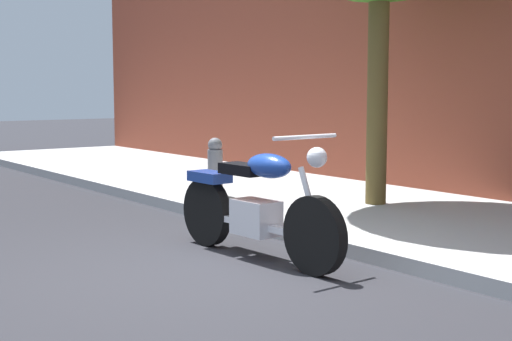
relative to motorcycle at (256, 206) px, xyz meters
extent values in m
plane|color=#28282D|center=(0.30, -0.63, -0.49)|extent=(60.00, 60.00, 0.00)
cube|color=#A9A9A9|center=(0.30, 2.37, -0.42)|extent=(23.27, 3.37, 0.14)
cylinder|color=black|center=(0.77, 0.03, -0.15)|extent=(0.68, 0.14, 0.67)
cylinder|color=black|center=(-0.76, -0.04, -0.15)|extent=(0.68, 0.14, 0.67)
cube|color=silver|center=(0.00, 0.00, -0.10)|extent=(0.45, 0.30, 0.32)
cube|color=silver|center=(0.00, 0.00, -0.17)|extent=(1.38, 0.15, 0.06)
ellipsoid|color=navy|center=(0.18, 0.00, 0.38)|extent=(0.53, 0.29, 0.22)
cube|color=black|center=(-0.18, -0.01, 0.32)|extent=(0.49, 0.26, 0.10)
cube|color=navy|center=(-0.71, -0.04, 0.20)|extent=(0.45, 0.26, 0.10)
cylinder|color=silver|center=(0.71, 0.03, 0.13)|extent=(0.27, 0.06, 0.58)
cylinder|color=silver|center=(0.65, 0.03, 0.66)|extent=(0.07, 0.70, 0.04)
sphere|color=silver|center=(0.79, 0.04, 0.50)|extent=(0.17, 0.17, 0.17)
cylinder|color=silver|center=(-0.26, 0.14, -0.20)|extent=(0.80, 0.13, 0.09)
cylinder|color=brown|center=(-1.03, 2.59, 1.13)|extent=(0.25, 0.25, 3.23)
cylinder|color=slate|center=(-2.81, 1.40, -0.11)|extent=(0.20, 0.20, 0.75)
sphere|color=slate|center=(-2.81, 1.40, 0.32)|extent=(0.19, 0.19, 0.19)
camera|label=1|loc=(5.35, -3.96, 1.07)|focal=52.05mm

